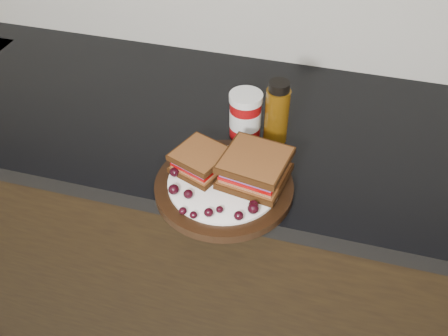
# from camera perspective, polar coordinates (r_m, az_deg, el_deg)

# --- Properties ---
(base_cabinets) EXTENTS (3.96, 0.58, 0.86)m
(base_cabinets) POSITION_cam_1_polar(r_m,az_deg,el_deg) (1.51, 3.36, -9.39)
(base_cabinets) COLOR black
(base_cabinets) RESTS_ON ground_plane
(countertop) EXTENTS (3.98, 0.60, 0.04)m
(countertop) POSITION_cam_1_polar(r_m,az_deg,el_deg) (1.19, 4.21, 4.19)
(countertop) COLOR black
(countertop) RESTS_ON base_cabinets
(plate) EXTENTS (0.28, 0.28, 0.02)m
(plate) POSITION_cam_1_polar(r_m,az_deg,el_deg) (1.01, -0.00, -2.15)
(plate) COLOR black
(plate) RESTS_ON countertop
(sandwich_left) EXTENTS (0.13, 0.13, 0.04)m
(sandwich_left) POSITION_cam_1_polar(r_m,az_deg,el_deg) (1.01, -2.70, 0.85)
(sandwich_left) COLOR brown
(sandwich_left) RESTS_ON plate
(sandwich_right) EXTENTS (0.14, 0.14, 0.06)m
(sandwich_right) POSITION_cam_1_polar(r_m,az_deg,el_deg) (0.99, 3.55, -0.00)
(sandwich_right) COLOR brown
(sandwich_right) RESTS_ON plate
(grape_0) EXTENTS (0.02, 0.02, 0.02)m
(grape_0) POSITION_cam_1_polar(r_m,az_deg,el_deg) (0.97, -5.77, -2.45)
(grape_0) COLOR black
(grape_0) RESTS_ON plate
(grape_1) EXTENTS (0.02, 0.02, 0.02)m
(grape_1) POSITION_cam_1_polar(r_m,az_deg,el_deg) (0.96, -4.11, -3.00)
(grape_1) COLOR black
(grape_1) RESTS_ON plate
(grape_2) EXTENTS (0.02, 0.02, 0.01)m
(grape_2) POSITION_cam_1_polar(r_m,az_deg,el_deg) (0.93, -4.72, -4.90)
(grape_2) COLOR black
(grape_2) RESTS_ON plate
(grape_3) EXTENTS (0.01, 0.01, 0.01)m
(grape_3) POSITION_cam_1_polar(r_m,az_deg,el_deg) (0.93, -3.51, -5.38)
(grape_3) COLOR black
(grape_3) RESTS_ON plate
(grape_4) EXTENTS (0.02, 0.02, 0.02)m
(grape_4) POSITION_cam_1_polar(r_m,az_deg,el_deg) (0.93, -1.77, -5.10)
(grape_4) COLOR black
(grape_4) RESTS_ON plate
(grape_5) EXTENTS (0.01, 0.01, 0.01)m
(grape_5) POSITION_cam_1_polar(r_m,az_deg,el_deg) (0.93, -0.50, -4.76)
(grape_5) COLOR black
(grape_5) RESTS_ON plate
(grape_6) EXTENTS (0.02, 0.02, 0.02)m
(grape_6) POSITION_cam_1_polar(r_m,az_deg,el_deg) (0.92, 1.68, -5.46)
(grape_6) COLOR black
(grape_6) RESTS_ON plate
(grape_7) EXTENTS (0.02, 0.02, 0.02)m
(grape_7) POSITION_cam_1_polar(r_m,az_deg,el_deg) (0.93, 3.35, -4.65)
(grape_7) COLOR black
(grape_7) RESTS_ON plate
(grape_8) EXTENTS (0.02, 0.02, 0.02)m
(grape_8) POSITION_cam_1_polar(r_m,az_deg,el_deg) (0.94, 3.40, -4.23)
(grape_8) COLOR black
(grape_8) RESTS_ON plate
(grape_9) EXTENTS (0.02, 0.02, 0.02)m
(grape_9) POSITION_cam_1_polar(r_m,az_deg,el_deg) (0.97, 3.28, -2.60)
(grape_9) COLOR black
(grape_9) RESTS_ON plate
(grape_10) EXTENTS (0.02, 0.02, 0.02)m
(grape_10) POSITION_cam_1_polar(r_m,az_deg,el_deg) (0.99, 5.02, -1.39)
(grape_10) COLOR black
(grape_10) RESTS_ON plate
(grape_11) EXTENTS (0.02, 0.02, 0.02)m
(grape_11) POSITION_cam_1_polar(r_m,az_deg,el_deg) (1.00, 4.01, -0.59)
(grape_11) COLOR black
(grape_11) RESTS_ON plate
(grape_12) EXTENTS (0.02, 0.02, 0.02)m
(grape_12) POSITION_cam_1_polar(r_m,az_deg,el_deg) (1.02, 4.06, 0.19)
(grape_12) COLOR black
(grape_12) RESTS_ON plate
(grape_13) EXTENTS (0.02, 0.02, 0.02)m
(grape_13) POSITION_cam_1_polar(r_m,az_deg,el_deg) (1.04, -2.75, 1.18)
(grape_13) COLOR black
(grape_13) RESTS_ON plate
(grape_14) EXTENTS (0.02, 0.02, 0.02)m
(grape_14) POSITION_cam_1_polar(r_m,az_deg,el_deg) (1.03, -4.06, 0.66)
(grape_14) COLOR black
(grape_14) RESTS_ON plate
(grape_15) EXTENTS (0.02, 0.02, 0.02)m
(grape_15) POSITION_cam_1_polar(r_m,az_deg,el_deg) (1.01, -3.41, -0.51)
(grape_15) COLOR black
(grape_15) RESTS_ON plate
(grape_16) EXTENTS (0.02, 0.02, 0.02)m
(grape_16) POSITION_cam_1_polar(r_m,az_deg,el_deg) (1.03, -2.29, 0.82)
(grape_16) COLOR black
(grape_16) RESTS_ON plate
(grape_17) EXTENTS (0.02, 0.02, 0.02)m
(grape_17) POSITION_cam_1_polar(r_m,az_deg,el_deg) (1.03, -3.39, 0.64)
(grape_17) COLOR black
(grape_17) RESTS_ON plate
(grape_18) EXTENTS (0.02, 0.02, 0.02)m
(grape_18) POSITION_cam_1_polar(r_m,az_deg,el_deg) (1.01, -5.67, -0.47)
(grape_18) COLOR black
(grape_18) RESTS_ON plate
(condiment_jar) EXTENTS (0.08, 0.08, 0.11)m
(condiment_jar) POSITION_cam_1_polar(r_m,az_deg,el_deg) (1.12, 2.45, 6.07)
(condiment_jar) COLOR maroon
(condiment_jar) RESTS_ON countertop
(oil_bottle) EXTENTS (0.06, 0.06, 0.15)m
(oil_bottle) POSITION_cam_1_polar(r_m,az_deg,el_deg) (1.10, 6.08, 6.41)
(oil_bottle) COLOR #4E2F07
(oil_bottle) RESTS_ON countertop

